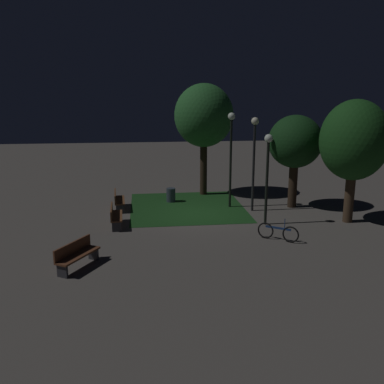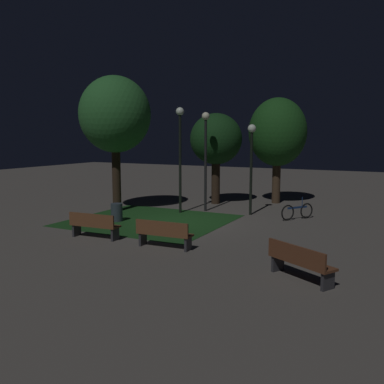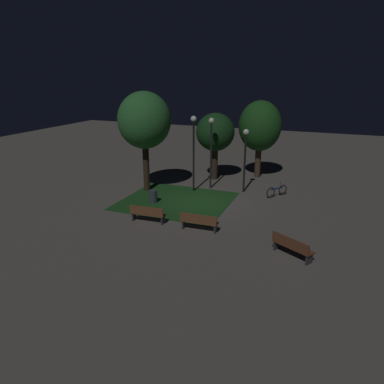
% 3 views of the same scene
% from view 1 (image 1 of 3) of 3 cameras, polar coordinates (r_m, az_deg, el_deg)
% --- Properties ---
extents(ground_plane, '(60.00, 60.00, 0.00)m').
position_cam_1_polar(ground_plane, '(20.21, 0.50, -3.02)').
color(ground_plane, '#56514C').
extents(grass_lawn, '(6.21, 5.67, 0.01)m').
position_cam_1_polar(grass_lawn, '(21.46, -0.68, -2.02)').
color(grass_lawn, '#194219').
rests_on(grass_lawn, ground).
extents(bench_back_row, '(1.82, 0.58, 0.88)m').
position_cam_1_polar(bench_back_row, '(21.30, -9.96, -1.03)').
color(bench_back_row, brown).
rests_on(bench_back_row, ground).
extents(bench_near_trees, '(1.82, 0.56, 0.88)m').
position_cam_1_polar(bench_near_trees, '(18.64, -10.39, -3.13)').
color(bench_near_trees, brown).
rests_on(bench_near_trees, ground).
extents(bench_path_side, '(1.79, 1.33, 0.88)m').
position_cam_1_polar(bench_path_side, '(14.60, -15.37, -8.11)').
color(bench_path_side, brown).
rests_on(bench_path_side, ground).
extents(tree_back_right, '(2.64, 2.64, 4.63)m').
position_cam_1_polar(tree_back_right, '(21.47, 13.79, 6.51)').
color(tree_back_right, '#2D2116').
rests_on(tree_back_right, ground).
extents(tree_back_left, '(2.95, 2.95, 5.43)m').
position_cam_1_polar(tree_back_left, '(19.62, 21.11, 6.45)').
color(tree_back_left, '#423021').
rests_on(tree_back_left, ground).
extents(tree_right_canopy, '(3.25, 3.25, 6.18)m').
position_cam_1_polar(tree_right_canopy, '(23.47, 1.62, 10.21)').
color(tree_right_canopy, '#2D2116').
rests_on(tree_right_canopy, ground).
extents(lamp_post_path_center, '(0.36, 0.36, 4.74)m').
position_cam_1_polar(lamp_post_path_center, '(20.95, 5.30, 6.46)').
color(lamp_post_path_center, black).
rests_on(lamp_post_path_center, ground).
extents(lamp_post_plaza_east, '(0.36, 0.36, 4.55)m').
position_cam_1_polar(lamp_post_plaza_east, '(20.40, 8.41, 5.88)').
color(lamp_post_plaza_east, black).
rests_on(lamp_post_plaza_east, ground).
extents(lamp_post_near_wall, '(0.36, 0.36, 3.98)m').
position_cam_1_polar(lamp_post_near_wall, '(18.36, 10.20, 3.91)').
color(lamp_post_near_wall, black).
rests_on(lamp_post_near_wall, ground).
extents(trash_bin, '(0.48, 0.48, 0.74)m').
position_cam_1_polar(trash_bin, '(22.41, -2.87, -0.41)').
color(trash_bin, '#2D3842').
rests_on(trash_bin, ground).
extents(bicycle, '(1.03, 1.40, 0.93)m').
position_cam_1_polar(bicycle, '(16.96, 11.56, -5.34)').
color(bicycle, black).
rests_on(bicycle, ground).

